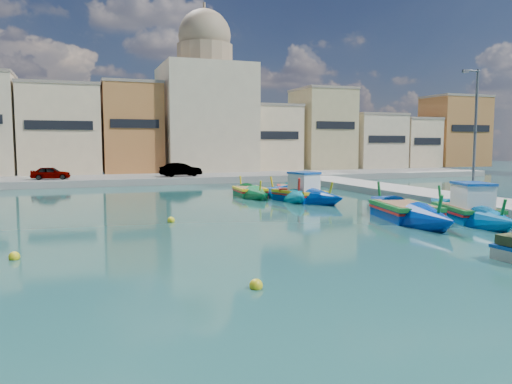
{
  "coord_description": "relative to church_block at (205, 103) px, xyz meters",
  "views": [
    {
      "loc": [
        -4.3,
        -17.0,
        3.82
      ],
      "look_at": [
        4.0,
        6.0,
        1.4
      ],
      "focal_mm": 35.0,
      "sensor_mm": 36.0,
      "label": 1
    }
  ],
  "objects": [
    {
      "name": "ground",
      "position": [
        -10.0,
        -40.0,
        -8.41
      ],
      "size": [
        160.0,
        160.0,
        0.0
      ],
      "primitive_type": "plane",
      "color": "#133B3A",
      "rests_on": "ground"
    },
    {
      "name": "north_quay",
      "position": [
        -10.0,
        -8.0,
        -8.11
      ],
      "size": [
        80.0,
        8.0,
        0.6
      ],
      "primitive_type": "cube",
      "color": "gray",
      "rests_on": "ground"
    },
    {
      "name": "north_townhouses",
      "position": [
        -3.32,
        -0.64,
        -3.41
      ],
      "size": [
        83.2,
        7.87,
        10.19
      ],
      "color": "beige",
      "rests_on": "ground"
    },
    {
      "name": "church_block",
      "position": [
        0.0,
        0.0,
        0.0
      ],
      "size": [
        10.0,
        10.0,
        19.1
      ],
      "color": "#C8B795",
      "rests_on": "ground"
    },
    {
      "name": "quay_street_lamp",
      "position": [
        7.44,
        -34.0,
        -4.07
      ],
      "size": [
        1.18,
        0.16,
        8.0
      ],
      "color": "#595B60",
      "rests_on": "ground"
    },
    {
      "name": "parked_cars",
      "position": [
        -15.63,
        -9.5,
        -7.2
      ],
      "size": [
        23.37,
        2.55,
        1.29
      ],
      "color": "#4C1919",
      "rests_on": "north_quay"
    },
    {
      "name": "luzzu_turquoise_cabin",
      "position": [
        3.81,
        -37.59,
        -8.05
      ],
      "size": [
        4.6,
        9.36,
        2.95
      ],
      "color": "#005D9D",
      "rests_on": "ground"
    },
    {
      "name": "luzzu_blue_cabin",
      "position": [
        -0.49,
        -27.21,
        -8.05
      ],
      "size": [
        4.21,
        8.51,
        2.93
      ],
      "color": "#0039A5",
      "rests_on": "ground"
    },
    {
      "name": "luzzu_cyan_mid",
      "position": [
        0.01,
        -25.33,
        -8.11
      ],
      "size": [
        5.33,
        9.72,
        2.82
      ],
      "color": "#0082A4",
      "rests_on": "ground"
    },
    {
      "name": "luzzu_green",
      "position": [
        -2.65,
        -23.42,
        -8.17
      ],
      "size": [
        2.2,
        7.23,
        2.25
      ],
      "color": "#0B7436",
      "rests_on": "ground"
    },
    {
      "name": "luzzu_blue_south",
      "position": [
        1.14,
        -36.24,
        -8.11
      ],
      "size": [
        4.3,
        10.06,
        2.83
      ],
      "color": "#0030A1",
      "rests_on": "ground"
    },
    {
      "name": "mooring_buoys",
      "position": [
        -9.0,
        -34.65,
        -8.33
      ],
      "size": [
        22.1,
        22.25,
        0.36
      ],
      "color": "yellow",
      "rests_on": "ground"
    }
  ]
}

